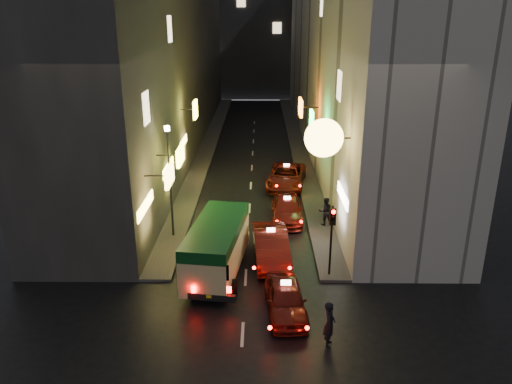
{
  "coord_description": "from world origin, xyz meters",
  "views": [
    {
      "loc": [
        0.67,
        -12.58,
        11.91
      ],
      "look_at": [
        0.46,
        13.0,
        2.73
      ],
      "focal_mm": 35.0,
      "sensor_mm": 36.0,
      "label": 1
    }
  ],
  "objects_px": {
    "pedestrian_crossing": "(330,321)",
    "traffic_light": "(332,226)",
    "taxi_near": "(286,296)",
    "minibus": "(217,243)",
    "lamp_post": "(170,175)"
  },
  "relations": [
    {
      "from": "pedestrian_crossing",
      "to": "taxi_near",
      "type": "bearing_deg",
      "value": 44.99
    },
    {
      "from": "taxi_near",
      "to": "minibus",
      "type": "bearing_deg",
      "value": 133.26
    },
    {
      "from": "taxi_near",
      "to": "lamp_post",
      "type": "relative_size",
      "value": 0.82
    },
    {
      "from": "lamp_post",
      "to": "traffic_light",
      "type": "bearing_deg",
      "value": -28.91
    },
    {
      "from": "minibus",
      "to": "taxi_near",
      "type": "height_order",
      "value": "minibus"
    },
    {
      "from": "taxi_near",
      "to": "pedestrian_crossing",
      "type": "relative_size",
      "value": 2.44
    },
    {
      "from": "pedestrian_crossing",
      "to": "minibus",
      "type": "bearing_deg",
      "value": 49.71
    },
    {
      "from": "pedestrian_crossing",
      "to": "traffic_light",
      "type": "bearing_deg",
      "value": 1.33
    },
    {
      "from": "taxi_near",
      "to": "traffic_light",
      "type": "xyz_separation_m",
      "value": [
        2.24,
        2.94,
        1.9
      ]
    },
    {
      "from": "taxi_near",
      "to": "traffic_light",
      "type": "distance_m",
      "value": 4.16
    },
    {
      "from": "traffic_light",
      "to": "lamp_post",
      "type": "distance_m",
      "value": 9.42
    },
    {
      "from": "pedestrian_crossing",
      "to": "traffic_light",
      "type": "relative_size",
      "value": 0.6
    },
    {
      "from": "taxi_near",
      "to": "pedestrian_crossing",
      "type": "distance_m",
      "value": 2.65
    },
    {
      "from": "traffic_light",
      "to": "minibus",
      "type": "bearing_deg",
      "value": 175.98
    },
    {
      "from": "pedestrian_crossing",
      "to": "lamp_post",
      "type": "xyz_separation_m",
      "value": [
        -7.5,
        9.61,
        2.68
      ]
    }
  ]
}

